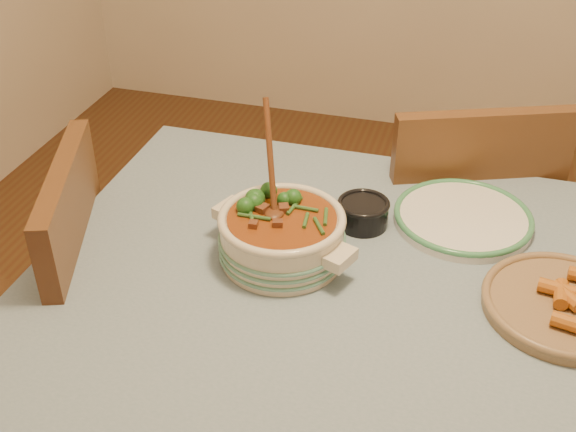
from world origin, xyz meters
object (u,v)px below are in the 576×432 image
Objects in this scene: dining_table at (454,347)px; fried_plate at (565,303)px; white_plate at (463,218)px; stew_casserole at (282,232)px; chair_far at (453,229)px; condiment_bowl at (363,212)px; chair_left at (42,322)px.

fried_plate reaches higher than dining_table.
fried_plate reaches higher than white_plate.
white_plate is (0.34, 0.23, -0.05)m from stew_casserole.
dining_table is 1.82× the size of chair_far.
chair_far is at bearing 111.74° from fried_plate.
white_plate is 0.41× the size of chair_far.
white_plate is 0.31m from fried_plate.
condiment_bowl is 0.14× the size of chair_left.
chair_far is (-0.22, 0.56, -0.25)m from fried_plate.
chair_left is at bearing 14.30° from chair_far.
condiment_bowl is 0.45m from fried_plate.
chair_left is (-0.55, -0.09, -0.30)m from stew_casserole.
fried_plate is (0.18, 0.05, 0.11)m from dining_table.
fried_plate is at bearing 89.58° from chair_far.
chair_far is at bearing 93.92° from dining_table.
fried_plate is at bearing -49.89° from white_plate.
condiment_bowl is (-0.21, -0.07, 0.02)m from white_plate.
fried_plate is 0.38× the size of chair_left.
stew_casserole is 0.63m from chair_left.
chair_far is at bearing 59.59° from stew_casserole.
chair_far is (0.19, 0.38, -0.27)m from condiment_bowl.
chair_left is at bearing -178.05° from dining_table.
fried_plate is 0.65m from chair_far.
fried_plate is at bearing -1.15° from stew_casserole.
chair_far reaches higher than fried_plate.
condiment_bowl reaches higher than dining_table.
condiment_bowl reaches higher than fried_plate.
stew_casserole is 0.70m from chair_far.
dining_table is 12.97× the size of condiment_bowl.
fried_plate is at bearing 16.06° from dining_table.
stew_casserole is at bearing 79.82° from chair_left.
white_plate is at bearing 71.47° from chair_far.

